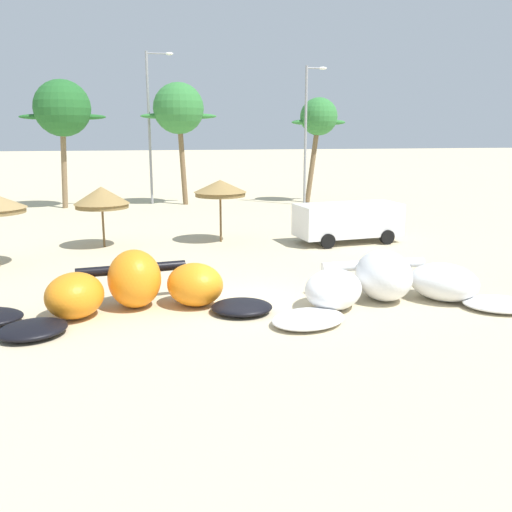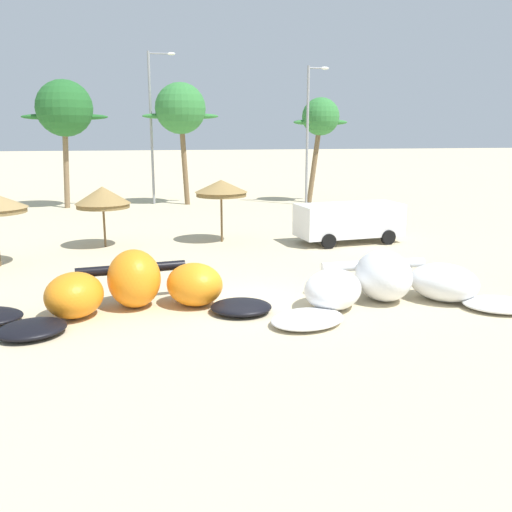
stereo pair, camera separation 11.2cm
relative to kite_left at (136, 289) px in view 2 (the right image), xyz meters
The scene contains 11 objects.
ground_plane 3.42m from the kite_left, ahead, with size 260.00×260.00×0.00m, color beige.
kite_left is the anchor object (origin of this frame).
kite_left_of_center 7.64m from the kite_left, ahead, with size 8.64×4.08×1.58m.
beach_umbrella_middle 10.03m from the kite_left, 99.21° to the left, with size 2.47×2.47×2.76m.
beach_umbrella_near_palms 10.83m from the kite_left, 69.07° to the left, with size 2.48×2.48×2.95m.
parked_van 12.94m from the kite_left, 42.11° to the left, with size 5.16×2.75×1.84m.
palm_left 24.89m from the kite_left, 101.46° to the left, with size 5.55×3.70×8.46m.
palm_left_of_gap 24.89m from the kite_left, 83.28° to the left, with size 5.24×3.49×8.41m.
palm_center_left 27.17m from the kite_left, 61.53° to the left, with size 4.00×2.66×7.46m.
lamppost_west 25.25m from the kite_left, 87.83° to the left, with size 1.92×0.24×10.44m.
lamppost_west_center 25.26m from the kite_left, 62.51° to the left, with size 1.50×0.24×9.43m.
Camera 2 is at (-2.84, -16.57, 5.27)m, focal length 39.54 mm.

